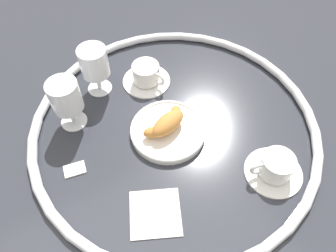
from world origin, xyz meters
The scene contains 10 objects.
ground_plane centered at (0.00, 0.00, 0.00)m, with size 2.20×2.20×0.00m, color #2D3038.
table_chrome_rim centered at (0.00, 0.00, 0.01)m, with size 0.74×0.74×0.02m, color silver.
pastry_plate centered at (-0.02, -0.01, 0.01)m, with size 0.19×0.19×0.02m.
croissant_large centered at (-0.02, 0.00, 0.04)m, with size 0.13×0.09×0.04m.
coffee_cup_near centered at (0.13, -0.23, 0.03)m, with size 0.14×0.14×0.06m.
coffee_cup_far centered at (0.01, 0.18, 0.03)m, with size 0.14×0.14×0.06m.
juice_glass_left centered at (-0.11, 0.23, 0.09)m, with size 0.08×0.08×0.14m.
juice_glass_right centered at (-0.22, 0.15, 0.09)m, with size 0.08×0.08×0.14m.
sugar_packet centered at (-0.27, 0.01, 0.00)m, with size 0.05×0.03×0.01m, color white.
folded_napkin centered at (-0.15, -0.18, 0.00)m, with size 0.11×0.11×0.01m, color silver.
Camera 1 is at (-0.26, -0.43, 0.69)m, focal length 35.18 mm.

